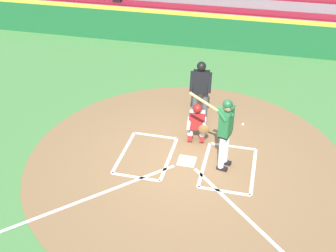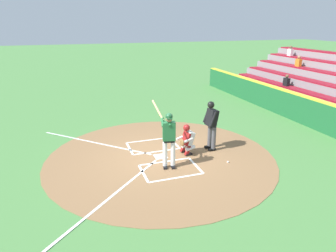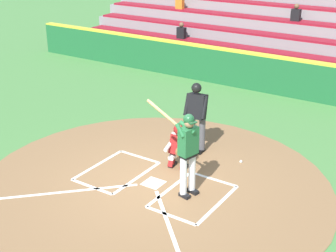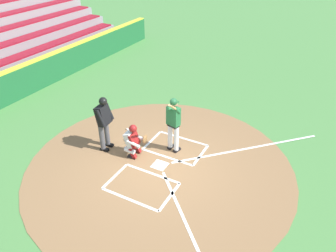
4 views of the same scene
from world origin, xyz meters
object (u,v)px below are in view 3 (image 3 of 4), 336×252
batter (188,149)px  catcher (179,146)px  baseball (241,162)px  plate_umpire (197,113)px

batter → catcher: bearing=-50.1°
batter → baseball: 2.31m
catcher → plate_umpire: plate_umpire is taller
baseball → plate_umpire: bearing=2.6°
batter → plate_umpire: 2.17m
batter → baseball: size_ratio=28.76×
plate_umpire → baseball: (-1.24, -0.06, -1.04)m
catcher → baseball: catcher is taller
batter → baseball: batter is taller
catcher → baseball: size_ratio=15.27×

